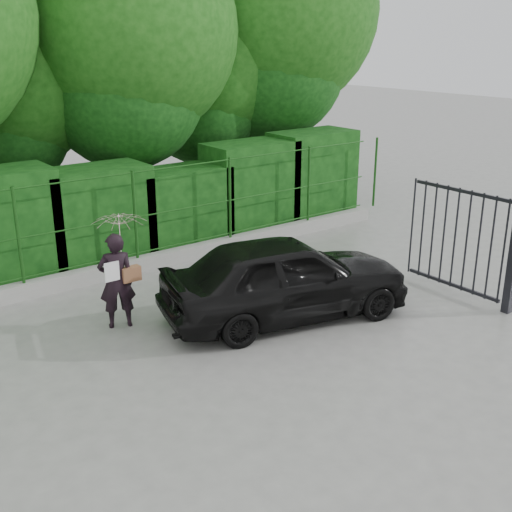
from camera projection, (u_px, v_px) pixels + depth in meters
ground at (255, 362)px, 9.50m from camera, size 80.00×80.00×0.00m
kerb at (120, 269)px, 12.84m from camera, size 14.00×0.25×0.30m
fence at (127, 216)px, 12.62m from camera, size 14.13×0.06×1.80m
hedge at (97, 214)px, 13.31m from camera, size 14.20×1.20×2.30m
trees at (89, 33)px, 14.46m from camera, size 17.10×6.15×8.08m
gate at (490, 241)px, 11.18m from camera, size 0.22×2.33×2.36m
woman at (119, 254)px, 10.36m from camera, size 0.93×0.88×1.91m
car at (286, 277)px, 10.80m from camera, size 4.52×2.66×1.44m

